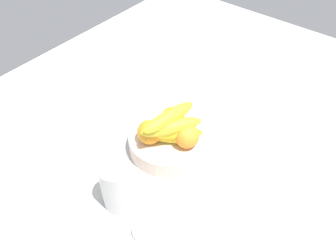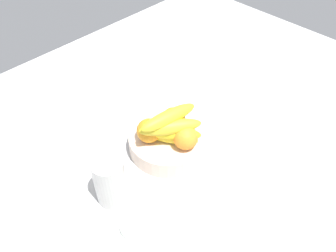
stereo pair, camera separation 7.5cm
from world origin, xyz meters
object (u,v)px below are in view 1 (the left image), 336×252
(banana_bunch, at_px, (170,128))
(orange_front_right, at_px, (149,132))
(orange_center, at_px, (187,136))
(orange_front_left, at_px, (172,119))
(fruit_bowl, at_px, (168,143))
(jar_lid, at_px, (145,231))
(thermos_tumbler, at_px, (117,186))

(banana_bunch, bearing_deg, orange_front_right, 125.28)
(orange_front_right, xyz_separation_m, orange_center, (0.05, -0.09, 0.00))
(orange_front_left, relative_size, banana_bunch, 0.39)
(fruit_bowl, distance_m, orange_center, 0.09)
(orange_center, bearing_deg, banana_bunch, 113.69)
(fruit_bowl, relative_size, orange_center, 3.25)
(banana_bunch, bearing_deg, jar_lid, -155.02)
(fruit_bowl, height_order, orange_center, orange_center)
(orange_front_left, distance_m, orange_front_right, 0.08)
(banana_bunch, xyz_separation_m, thermos_tumbler, (-0.21, 0.00, -0.04))
(fruit_bowl, xyz_separation_m, banana_bunch, (-0.01, -0.02, 0.08))
(fruit_bowl, xyz_separation_m, thermos_tumbler, (-0.22, -0.02, 0.04))
(orange_center, distance_m, banana_bunch, 0.05)
(thermos_tumbler, bearing_deg, banana_bunch, -0.00)
(orange_front_right, relative_size, orange_center, 1.00)
(orange_front_left, distance_m, banana_bunch, 0.06)
(orange_front_left, distance_m, thermos_tumbler, 0.26)
(banana_bunch, height_order, jar_lid, banana_bunch)
(orange_front_right, relative_size, jar_lid, 1.07)
(orange_front_left, distance_m, jar_lid, 0.32)
(orange_front_right, xyz_separation_m, jar_lid, (-0.20, -0.15, -0.08))
(fruit_bowl, relative_size, thermos_tumbler, 1.57)
(thermos_tumbler, distance_m, jar_lid, 0.13)
(orange_center, bearing_deg, orange_front_right, 120.01)
(banana_bunch, height_order, thermos_tumbler, banana_bunch)
(fruit_bowl, xyz_separation_m, orange_center, (0.01, -0.06, 0.06))
(orange_front_left, relative_size, orange_center, 1.00)
(banana_bunch, bearing_deg, fruit_bowl, 53.23)
(jar_lid, bearing_deg, orange_front_left, 26.27)
(orange_front_right, distance_m, banana_bunch, 0.06)
(fruit_bowl, relative_size, jar_lid, 3.48)
(fruit_bowl, height_order, banana_bunch, banana_bunch)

